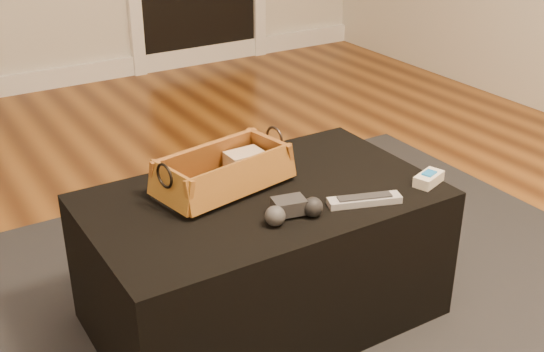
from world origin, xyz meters
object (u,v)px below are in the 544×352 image
tv_remote (222,184)px  silver_remote (364,200)px  game_controller (292,209)px  wicker_basket (224,174)px  cream_gadget (429,179)px  ottoman (263,257)px

tv_remote → silver_remote: 0.41m
tv_remote → game_controller: (0.09, -0.23, 0.00)m
wicker_basket → game_controller: bearing=-74.4°
silver_remote → cream_gadget: size_ratio=1.89×
game_controller → cream_gadget: game_controller is taller
wicker_basket → ottoman: bearing=-49.7°
ottoman → tv_remote: bearing=142.5°
wicker_basket → silver_remote: 0.41m
tv_remote → ottoman: bearing=-54.2°
tv_remote → wicker_basket: (0.02, 0.02, 0.02)m
game_controller → ottoman: bearing=88.1°
wicker_basket → game_controller: 0.26m
silver_remote → cream_gadget: cream_gadget is taller
wicker_basket → silver_remote: bearing=-45.0°
game_controller → silver_remote: 0.22m
silver_remote → cream_gadget: bearing=-0.1°
tv_remote → cream_gadget: (0.54, -0.27, -0.01)m
tv_remote → silver_remote: tv_remote is taller
tv_remote → silver_remote: bearing=-58.2°
wicker_basket → cream_gadget: size_ratio=3.84×
tv_remote → cream_gadget: cream_gadget is taller
game_controller → silver_remote: size_ratio=0.81×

